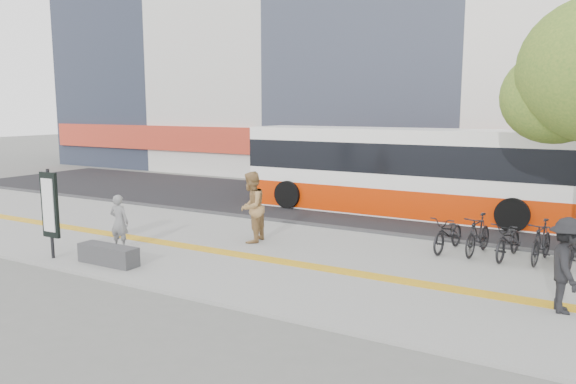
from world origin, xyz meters
The scene contains 12 objects.
ground centered at (0.00, 0.00, 0.00)m, with size 120.00×120.00×0.00m, color #62635E.
sidewalk centered at (0.00, 1.50, 0.04)m, with size 40.00×7.00×0.08m, color slate.
tactile_strip centered at (0.00, 1.00, 0.09)m, with size 40.00×0.45×0.01m, color gold.
street centered at (0.00, 9.00, 0.03)m, with size 40.00×8.00×0.06m, color black.
curb centered at (0.00, 5.00, 0.07)m, with size 40.00×0.25×0.14m, color #333336.
bench centered at (-2.60, -1.20, 0.30)m, with size 1.60×0.45×0.45m, color #333336.
signboard centered at (-4.20, -1.51, 1.37)m, with size 0.55×0.10×2.20m.
bus centered at (1.26, 8.50, 1.45)m, with size 11.09×2.63×2.95m.
bicycle_row centered at (5.50, 4.00, 0.56)m, with size 3.75×1.82×1.02m.
seated_woman centered at (-3.40, -0.08, 0.80)m, with size 0.53×0.35×1.44m, color black.
pedestrian_tan centered at (-0.87, 2.27, 1.05)m, with size 0.94×0.74×1.94m, color #A17948.
pedestrian_dark centered at (6.90, 0.73, 0.95)m, with size 1.12×0.64×1.73m, color black.
Camera 1 is at (7.26, -9.91, 3.73)m, focal length 34.05 mm.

